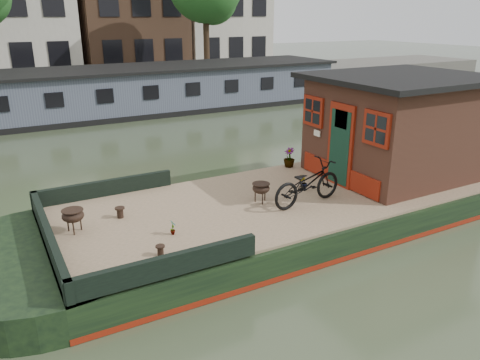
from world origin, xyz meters
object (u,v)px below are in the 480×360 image
brazier_rear (261,193)px  brazier_front (74,221)px  cabin (398,125)px  bicycle (307,183)px

brazier_rear → brazier_front: bearing=173.7°
cabin → brazier_rear: bearing=-179.2°
bicycle → brazier_front: bicycle is taller
brazier_front → brazier_rear: size_ratio=1.04×
brazier_front → brazier_rear: brazier_front is taller
cabin → brazier_rear: size_ratio=9.43×
brazier_front → cabin: bearing=-2.7°
cabin → brazier_front: cabin is taller
brazier_front → brazier_rear: bearing=-6.3°
cabin → brazier_front: bearing=177.3°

